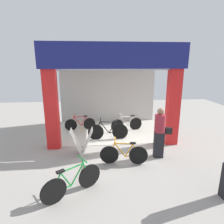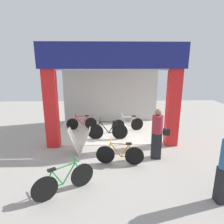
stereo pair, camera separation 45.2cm
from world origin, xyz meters
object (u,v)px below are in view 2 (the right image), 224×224
(bicycle_parked_1, at_px, (120,154))
(pedestrian_0, at_px, (157,133))
(bicycle_inside_0, at_px, (82,123))
(bicycle_parked_0, at_px, (64,181))
(sandwich_board_sign, at_px, (80,141))
(bicycle_inside_1, at_px, (128,124))
(bicycle_inside_3, at_px, (108,131))

(bicycle_parked_1, height_order, pedestrian_0, pedestrian_0)
(bicycle_inside_0, relative_size, pedestrian_0, 0.84)
(bicycle_parked_0, xyz_separation_m, sandwich_board_sign, (0.10, 2.19, 0.11))
(bicycle_inside_0, bearing_deg, sandwich_board_sign, -84.73)
(bicycle_inside_1, height_order, pedestrian_0, pedestrian_0)
(bicycle_parked_1, relative_size, sandwich_board_sign, 1.62)
(bicycle_inside_3, height_order, bicycle_parked_0, bicycle_inside_3)
(bicycle_parked_1, relative_size, pedestrian_0, 0.88)
(sandwich_board_sign, bearing_deg, bicycle_inside_0, 95.27)
(pedestrian_0, bearing_deg, bicycle_parked_0, -147.56)
(sandwich_board_sign, distance_m, pedestrian_0, 2.72)
(sandwich_board_sign, relative_size, pedestrian_0, 0.54)
(bicycle_inside_1, xyz_separation_m, bicycle_parked_1, (-0.60, -3.02, -0.00))
(bicycle_inside_1, height_order, bicycle_inside_3, bicycle_inside_3)
(bicycle_parked_0, xyz_separation_m, pedestrian_0, (2.74, 1.74, 0.55))
(bicycle_inside_0, xyz_separation_m, bicycle_inside_3, (1.26, -1.28, 0.05))
(bicycle_inside_1, distance_m, bicycle_inside_3, 1.35)
(bicycle_inside_3, bearing_deg, bicycle_inside_1, 44.65)
(bicycle_inside_3, relative_size, bicycle_parked_1, 1.11)
(bicycle_parked_0, bearing_deg, bicycle_inside_0, 91.68)
(bicycle_inside_1, relative_size, sandwich_board_sign, 1.62)
(bicycle_inside_0, bearing_deg, bicycle_parked_1, -64.27)
(bicycle_inside_3, xyz_separation_m, sandwich_board_sign, (-1.02, -1.25, 0.09))
(bicycle_inside_3, height_order, bicycle_parked_1, bicycle_inside_3)
(sandwich_board_sign, bearing_deg, bicycle_parked_1, -30.65)
(bicycle_parked_1, bearing_deg, pedestrian_0, 16.31)
(bicycle_inside_3, distance_m, pedestrian_0, 2.42)
(bicycle_inside_0, distance_m, bicycle_parked_0, 4.73)
(bicycle_parked_0, bearing_deg, bicycle_parked_1, 42.89)
(sandwich_board_sign, xyz_separation_m, pedestrian_0, (2.65, -0.45, 0.44))
(sandwich_board_sign, bearing_deg, bicycle_inside_3, 50.83)
(bicycle_parked_1, xyz_separation_m, sandwich_board_sign, (-1.38, 0.82, 0.13))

